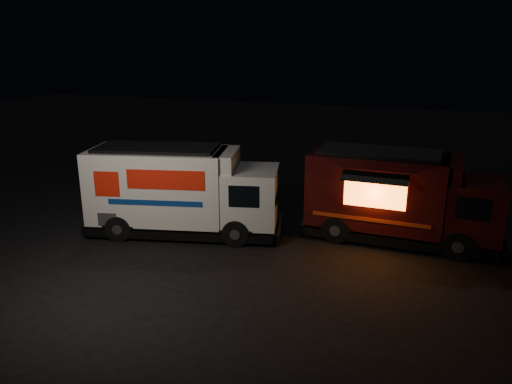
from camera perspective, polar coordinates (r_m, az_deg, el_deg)
name	(u,v)px	position (r m, az deg, el deg)	size (l,w,h in m)	color
ground	(181,253)	(16.36, -8.59, -6.90)	(80.00, 80.00, 0.00)	black
white_truck	(185,191)	(17.56, -8.17, 0.17)	(6.83, 2.33, 3.10)	silver
red_truck	(403,197)	(17.45, 16.41, -0.55)	(6.55, 2.41, 3.05)	#390F0A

